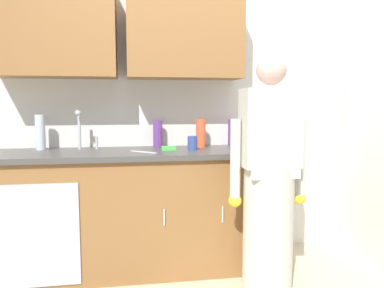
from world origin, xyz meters
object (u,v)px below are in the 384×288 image
sink (83,153)px  bottle_water_tall (201,133)px  bottle_soap (158,134)px  sponge (169,148)px  bottle_dish_liquid (233,132)px  bottle_cleaner_spray (40,132)px  person_at_sink (269,194)px  knife_on_counter (144,152)px  cup_by_sink (192,143)px

sink → bottle_water_tall: bearing=9.3°
bottle_soap → sink: bearing=-160.9°
sink → sponge: (0.65, -0.01, 0.03)m
sink → sponge: bearing=-1.2°
bottle_dish_liquid → bottle_cleaner_spray: bottle_cleaner_spray is taller
sink → bottle_cleaner_spray: size_ratio=1.82×
person_at_sink → bottle_soap: 1.08m
bottle_dish_liquid → bottle_cleaner_spray: bearing=-178.2°
sponge → knife_on_counter: bearing=-151.3°
cup_by_sink → sponge: bearing=170.1°
sponge → sink: bearing=178.8°
sink → bottle_cleaner_spray: 0.40m
sink → bottle_soap: size_ratio=2.27×
bottle_water_tall → knife_on_counter: size_ratio=0.98×
knife_on_counter → sponge: (0.20, 0.11, 0.01)m
sponge → person_at_sink: bearing=-40.4°
person_at_sink → sponge: (-0.62, 0.53, 0.26)m
bottle_dish_liquid → cup_by_sink: 0.46m
sink → bottle_cleaner_spray: bearing=155.6°
bottle_dish_liquid → bottle_water_tall: 0.29m
sink → knife_on_counter: (0.45, -0.12, 0.02)m
person_at_sink → cup_by_sink: size_ratio=14.79×
bottle_dish_liquid → cup_by_sink: size_ratio=2.09×
cup_by_sink → bottle_dish_liquid: bearing=32.1°
bottle_water_tall → sponge: bottle_water_tall is taller
bottle_soap → cup_by_sink: bearing=-44.4°
person_at_sink → bottle_water_tall: (-0.34, 0.70, 0.37)m
bottle_cleaner_spray → cup_by_sink: bearing=-9.5°
bottle_cleaner_spray → bottle_water_tall: (1.27, 0.00, -0.02)m
sink → person_at_sink: person_at_sink is taller
bottle_dish_liquid → sponge: 0.62m
bottle_soap → bottle_water_tall: (0.35, -0.05, 0.01)m
bottle_soap → cup_by_sink: (0.25, -0.25, -0.06)m
person_at_sink → sponge: person_at_sink is taller
bottle_cleaner_spray → bottle_water_tall: size_ratio=1.17×
person_at_sink → bottle_soap: bearing=132.9°
bottle_soap → bottle_water_tall: bottle_water_tall is taller
bottle_dish_liquid → bottle_soap: bottle_dish_liquid is taller
bottle_cleaner_spray → bottle_soap: bottle_cleaner_spray is taller
person_at_sink → cup_by_sink: (-0.44, 0.50, 0.30)m
sink → bottle_cleaner_spray: (-0.33, 0.15, 0.15)m
sink → knife_on_counter: size_ratio=2.08×
sink → bottle_dish_liquid: sink is taller
sink → person_at_sink: (1.28, -0.54, -0.23)m
bottle_dish_liquid → sponge: bottle_dish_liquid is taller
person_at_sink → knife_on_counter: (-0.82, 0.42, 0.25)m
person_at_sink → knife_on_counter: person_at_sink is taller
bottle_cleaner_spray → knife_on_counter: (0.79, -0.27, -0.13)m
knife_on_counter → sponge: 0.23m
bottle_water_tall → knife_on_counter: (-0.48, -0.28, -0.11)m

